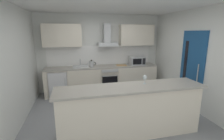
{
  "coord_description": "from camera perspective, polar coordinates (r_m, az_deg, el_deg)",
  "views": [
    {
      "loc": [
        -0.92,
        -3.64,
        2.01
      ],
      "look_at": [
        0.03,
        0.41,
        1.05
      ],
      "focal_mm": 26.3,
      "sensor_mm": 36.0,
      "label": 1
    }
  ],
  "objects": [
    {
      "name": "backsplash_tile",
      "position": [
        5.74,
        -3.93,
        5.19
      ],
      "size": [
        3.58,
        0.02,
        0.66
      ],
      "primitive_type": "cube",
      "color": "white"
    },
    {
      "name": "refrigerator",
      "position": [
        5.54,
        -18.07,
        -4.28
      ],
      "size": [
        0.58,
        0.6,
        0.85
      ],
      "color": "white",
      "rests_on": "ground"
    },
    {
      "name": "wall_back",
      "position": [
        5.8,
        -4.06,
        5.97
      ],
      "size": [
        5.21,
        0.12,
        2.6
      ],
      "primitive_type": "cube",
      "color": "silver",
      "rests_on": "ground"
    },
    {
      "name": "side_door",
      "position": [
        4.81,
        25.88,
        -0.11
      ],
      "size": [
        0.08,
        0.85,
        2.05
      ],
      "color": "navy",
      "rests_on": "ground"
    },
    {
      "name": "ground",
      "position": [
        4.26,
        0.84,
        -15.29
      ],
      "size": [
        5.21,
        4.98,
        0.02
      ],
      "primitive_type": "cube",
      "color": "gray"
    },
    {
      "name": "microwave",
      "position": [
        5.75,
        8.66,
        3.26
      ],
      "size": [
        0.5,
        0.38,
        0.3
      ],
      "color": "#B7BABC",
      "rests_on": "counter_back"
    },
    {
      "name": "kettle",
      "position": [
        5.37,
        -7.11,
        2.14
      ],
      "size": [
        0.29,
        0.15,
        0.24
      ],
      "color": "#B7BABC",
      "rests_on": "counter_back"
    },
    {
      "name": "counter_back",
      "position": [
        5.61,
        -3.29,
        -3.15
      ],
      "size": [
        3.7,
        0.6,
        0.9
      ],
      "color": "beige",
      "rests_on": "ground"
    },
    {
      "name": "sink",
      "position": [
        5.41,
        -10.85,
        1.24
      ],
      "size": [
        0.5,
        0.4,
        0.26
      ],
      "color": "silver",
      "rests_on": "counter_back"
    },
    {
      "name": "range_hood",
      "position": [
        5.53,
        -1.72,
        10.71
      ],
      "size": [
        0.62,
        0.45,
        0.72
      ],
      "color": "#B7BABC"
    },
    {
      "name": "upper_cabinets",
      "position": [
        5.53,
        -3.77,
        11.96
      ],
      "size": [
        3.65,
        0.32,
        0.7
      ],
      "color": "beige"
    },
    {
      "name": "oven",
      "position": [
        5.61,
        -1.36,
        -3.01
      ],
      "size": [
        0.6,
        0.62,
        0.8
      ],
      "color": "slate",
      "rests_on": "ground"
    },
    {
      "name": "counter_island",
      "position": [
        3.33,
        6.49,
        -13.9
      ],
      "size": [
        2.85,
        0.64,
        1.01
      ],
      "color": "beige",
      "rests_on": "ground"
    },
    {
      "name": "wall_right",
      "position": [
        4.82,
        26.77,
        3.14
      ],
      "size": [
        0.12,
        4.98,
        2.6
      ],
      "primitive_type": "cube",
      "color": "silver",
      "rests_on": "ground"
    },
    {
      "name": "chopping_board",
      "position": [
        5.6,
        3.3,
        1.67
      ],
      "size": [
        0.37,
        0.27,
        0.02
      ],
      "primitive_type": "cube",
      "rotation": [
        0.0,
        0.0,
        -0.15
      ],
      "color": "tan",
      "rests_on": "counter_back"
    },
    {
      "name": "wall_left",
      "position": [
        3.91,
        -31.56,
        0.59
      ],
      "size": [
        0.12,
        4.98,
        2.6
      ],
      "primitive_type": "cube",
      "color": "silver",
      "rests_on": "ground"
    },
    {
      "name": "ceiling",
      "position": [
        3.8,
        0.99,
        22.09
      ],
      "size": [
        5.21,
        4.98,
        0.02
      ],
      "primitive_type": "cube",
      "color": "white"
    },
    {
      "name": "wine_glass",
      "position": [
        3.3,
        11.37,
        -2.65
      ],
      "size": [
        0.08,
        0.08,
        0.18
      ],
      "color": "silver",
      "rests_on": "counter_island"
    }
  ]
}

